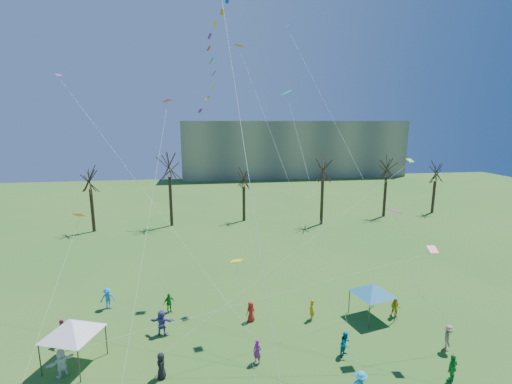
{
  "coord_description": "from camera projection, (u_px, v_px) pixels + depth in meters",
  "views": [
    {
      "loc": [
        -2.88,
        -14.5,
        14.93
      ],
      "look_at": [
        0.06,
        5.0,
        11.0
      ],
      "focal_mm": 25.0,
      "sensor_mm": 36.0,
      "label": 1
    }
  ],
  "objects": [
    {
      "name": "festival_crowd",
      "position": [
        232.0,
        344.0,
        22.91
      ],
      "size": [
        26.35,
        14.5,
        1.85
      ],
      "color": "red",
      "rests_on": "ground"
    },
    {
      "name": "big_box_kite",
      "position": [
        220.0,
        46.0,
        19.87
      ],
      "size": [
        2.41,
        7.42,
        24.9
      ],
      "color": "#F13611",
      "rests_on": "ground"
    },
    {
      "name": "distant_building",
      "position": [
        293.0,
        148.0,
        98.67
      ],
      "size": [
        60.0,
        14.0,
        15.0
      ],
      "primitive_type": "cube",
      "color": "gray",
      "rests_on": "ground"
    },
    {
      "name": "canopy_tent_white",
      "position": [
        72.0,
        327.0,
        21.76
      ],
      "size": [
        3.78,
        3.78,
        3.02
      ],
      "color": "#3F3F44",
      "rests_on": "ground"
    },
    {
      "name": "bare_tree_row",
      "position": [
        233.0,
        177.0,
        51.12
      ],
      "size": [
        70.38,
        8.94,
        11.22
      ],
      "color": "black",
      "rests_on": "ground"
    },
    {
      "name": "small_kites_aloft",
      "position": [
        263.0,
        151.0,
        25.33
      ],
      "size": [
        29.36,
        17.81,
        33.04
      ],
      "color": "orange",
      "rests_on": "ground"
    },
    {
      "name": "canopy_tent_blue",
      "position": [
        373.0,
        289.0,
        27.18
      ],
      "size": [
        3.59,
        3.59,
        2.77
      ],
      "color": "#3F3F44",
      "rests_on": "ground"
    }
  ]
}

